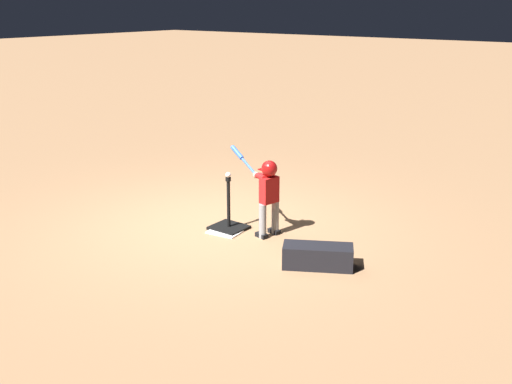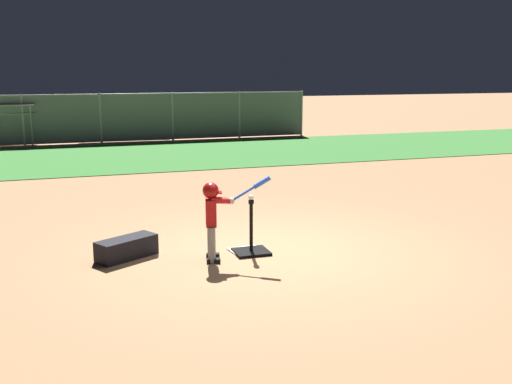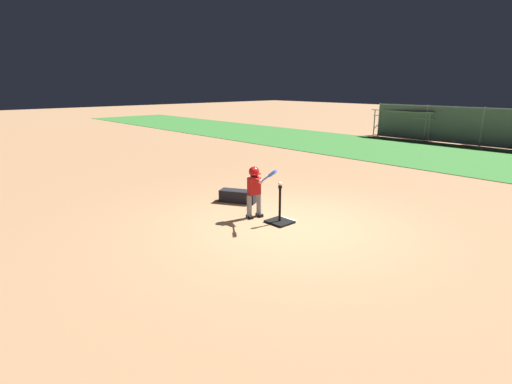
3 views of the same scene
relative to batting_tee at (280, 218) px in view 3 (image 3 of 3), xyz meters
name	(u,v)px [view 3 (image 3 of 3)]	position (x,y,z in m)	size (l,w,h in m)	color
ground_plane	(290,226)	(0.26, 0.01, -0.10)	(90.00, 90.00, 0.00)	#99704C
grass_outfield_strip	(479,161)	(0.26, 10.03, -0.09)	(56.00, 6.13, 0.02)	#33702D
home_plate	(281,221)	(-0.03, 0.08, -0.09)	(0.44, 0.44, 0.02)	white
batting_tee	(280,218)	(0.00, 0.00, 0.00)	(0.47, 0.43, 0.76)	black
batter_child	(255,186)	(-0.57, -0.14, 0.58)	(0.90, 0.37, 1.14)	gray
baseball	(280,184)	(0.00, 0.00, 0.70)	(0.07, 0.07, 0.07)	white
bleachers_far_right	(411,124)	(-4.68, 14.61, 0.59)	(3.61, 2.49, 1.40)	#93969E
equipment_bag	(238,196)	(-1.67, 0.34, 0.04)	(0.84, 0.32, 0.28)	black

